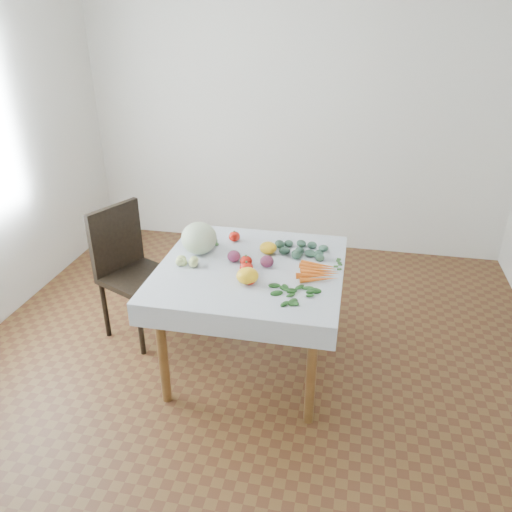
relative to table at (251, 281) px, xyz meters
The scene contains 19 objects.
ground 0.65m from the table, ahead, with size 4.00×4.00×0.00m, color brown.
back_wall 2.12m from the table, 90.00° to the left, with size 4.00×0.04×2.70m, color white.
table is the anchor object (origin of this frame).
tablecloth 0.10m from the table, ahead, with size 1.12×1.12×0.01m, color white.
chair 0.98m from the table, 165.56° to the left, with size 0.57×0.57×0.96m.
cabbage 0.44m from the table, 162.07° to the left, with size 0.23×0.23×0.21m, color beige.
tomato_a 0.41m from the table, 119.05° to the left, with size 0.08×0.08×0.07m, color #B3150B.
tomato_b 0.14m from the table, behind, with size 0.08×0.08×0.07m, color #B3150B.
tomato_c 0.17m from the table, 94.33° to the right, with size 0.08×0.08×0.07m, color #B3150B.
tomato_d 0.26m from the table, 80.07° to the right, with size 0.09×0.09×0.07m, color #B3150B.
heirloom_back 0.25m from the table, 69.88° to the left, with size 0.11×0.11×0.08m, color yellow.
heirloom_front 0.25m from the table, 83.04° to the right, with size 0.13×0.13×0.09m, color yellow.
onion_a 0.19m from the table, 159.42° to the left, with size 0.08×0.08×0.07m, color #501731.
onion_b 0.17m from the table, ahead, with size 0.09×0.09×0.07m, color #501731.
tomatillo_cluster 0.42m from the table, 168.69° to the right, with size 0.16×0.10×0.04m.
carrot_bunch 0.44m from the table, ahead, with size 0.23×0.27×0.03m.
kale_bunch 0.40m from the table, 42.40° to the left, with size 0.32×0.24×0.04m.
basil_bunch 0.45m from the table, 45.55° to the right, with size 0.27×0.23×0.01m.
dill_bunch 0.45m from the table, 148.93° to the left, with size 0.23×0.17×0.02m.
Camera 1 is at (0.58, -2.66, 2.19)m, focal length 35.00 mm.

